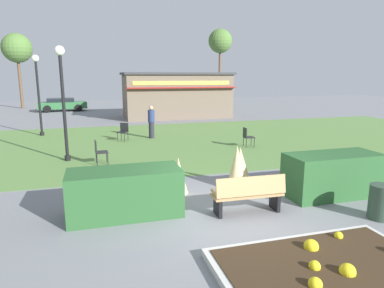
{
  "coord_description": "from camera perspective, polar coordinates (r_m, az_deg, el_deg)",
  "views": [
    {
      "loc": [
        -2.85,
        -6.93,
        3.21
      ],
      "look_at": [
        0.2,
        3.68,
        0.96
      ],
      "focal_mm": 31.49,
      "sensor_mm": 36.0,
      "label": 1
    }
  ],
  "objects": [
    {
      "name": "ground_plane",
      "position": [
        8.15,
        5.95,
        -11.75
      ],
      "size": [
        80.0,
        80.0,
        0.0
      ],
      "primitive_type": "plane",
      "color": "slate"
    },
    {
      "name": "lawn_patch",
      "position": [
        16.66,
        -5.88,
        0.36
      ],
      "size": [
        36.0,
        12.0,
        0.01
      ],
      "primitive_type": "cube",
      "color": "#5B8442",
      "rests_on": "ground_plane"
    },
    {
      "name": "flower_bed",
      "position": [
        6.38,
        21.44,
        -18.69
      ],
      "size": [
        3.64,
        2.05,
        0.32
      ],
      "color": "beige",
      "rests_on": "ground_plane"
    },
    {
      "name": "park_bench",
      "position": [
        8.1,
        9.53,
        -8.37
      ],
      "size": [
        1.72,
        0.58,
        0.95
      ],
      "color": "tan",
      "rests_on": "ground_plane"
    },
    {
      "name": "hedge_left",
      "position": [
        8.04,
        -11.24,
        -8.07
      ],
      "size": [
        2.58,
        1.1,
        1.1
      ],
      "primitive_type": "cube",
      "color": "#28562B",
      "rests_on": "ground_plane"
    },
    {
      "name": "hedge_right",
      "position": [
        9.89,
        22.69,
        -4.83
      ],
      "size": [
        2.55,
        1.1,
        1.16
      ],
      "primitive_type": "cube",
      "color": "#28562B",
      "rests_on": "ground_plane"
    },
    {
      "name": "ornamental_grass_behind_left",
      "position": [
        9.76,
        7.6,
        -3.92
      ],
      "size": [
        0.6,
        0.6,
        1.27
      ],
      "primitive_type": "cone",
      "color": "#D1BC7F",
      "rests_on": "ground_plane"
    },
    {
      "name": "ornamental_grass_behind_right",
      "position": [
        10.02,
        8.1,
        -3.82
      ],
      "size": [
        0.74,
        0.74,
        1.16
      ],
      "primitive_type": "cone",
      "color": "#D1BC7F",
      "rests_on": "ground_plane"
    },
    {
      "name": "ornamental_grass_behind_center",
      "position": [
        9.33,
        -2.33,
        -5.36
      ],
      "size": [
        0.53,
        0.53,
        1.01
      ],
      "primitive_type": "cone",
      "color": "#D1BC7F",
      "rests_on": "ground_plane"
    },
    {
      "name": "lamppost_mid",
      "position": [
        13.46,
        -21.09,
        8.52
      ],
      "size": [
        0.36,
        0.36,
        4.27
      ],
      "color": "black",
      "rests_on": "ground_plane"
    },
    {
      "name": "lamppost_far",
      "position": [
        19.86,
        -24.66,
        8.97
      ],
      "size": [
        0.36,
        0.36,
        4.27
      ],
      "color": "black",
      "rests_on": "ground_plane"
    },
    {
      "name": "trash_bin",
      "position": [
        8.85,
        29.34,
        -8.56
      ],
      "size": [
        0.52,
        0.52,
        0.8
      ],
      "primitive_type": "cylinder",
      "color": "#2D4233",
      "rests_on": "ground_plane"
    },
    {
      "name": "food_kiosk",
      "position": [
        26.62,
        -2.72,
        8.32
      ],
      "size": [
        8.25,
        4.67,
        3.44
      ],
      "color": "#6B5B4C",
      "rests_on": "ground_plane"
    },
    {
      "name": "cafe_chair_west",
      "position": [
        15.53,
        9.32,
        1.41
      ],
      "size": [
        0.47,
        0.47,
        0.89
      ],
      "color": "black",
      "rests_on": "ground_plane"
    },
    {
      "name": "cafe_chair_east",
      "position": [
        12.78,
        -15.48,
        -1.03
      ],
      "size": [
        0.47,
        0.47,
        0.89
      ],
      "color": "black",
      "rests_on": "ground_plane"
    },
    {
      "name": "cafe_chair_center",
      "position": [
        17.17,
        -11.55,
        2.29
      ],
      "size": [
        0.61,
        0.61,
        0.89
      ],
      "color": "black",
      "rests_on": "ground_plane"
    },
    {
      "name": "person_strolling",
      "position": [
        17.59,
        -6.9,
        3.76
      ],
      "size": [
        0.34,
        0.34,
        1.69
      ],
      "rotation": [
        0.0,
        0.0,
        3.44
      ],
      "color": "#23232D",
      "rests_on": "ground_plane"
    },
    {
      "name": "parked_car_west_slot",
      "position": [
        33.27,
        -21.15,
        6.33
      ],
      "size": [
        4.36,
        2.38,
        1.2
      ],
      "color": "#2D6638",
      "rests_on": "ground_plane"
    },
    {
      "name": "tree_left_bg",
      "position": [
        37.67,
        -27.53,
        14.13
      ],
      "size": [
        2.8,
        2.8,
        7.21
      ],
      "color": "brown",
      "rests_on": "ground_plane"
    },
    {
      "name": "tree_right_bg",
      "position": [
        41.69,
        4.8,
        16.88
      ],
      "size": [
        2.8,
        2.8,
        8.62
      ],
      "color": "brown",
      "rests_on": "ground_plane"
    }
  ]
}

